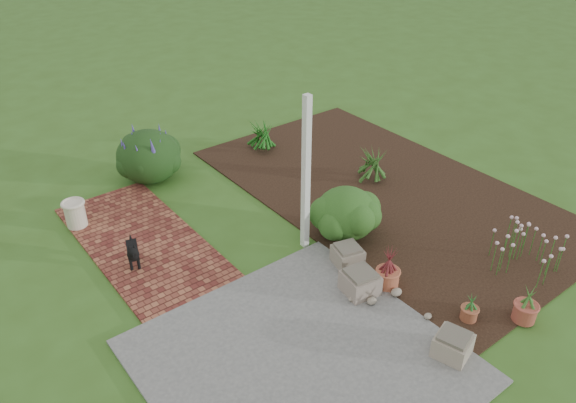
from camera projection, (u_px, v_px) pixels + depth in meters
ground at (294, 255)px, 8.63m from camera, size 80.00×80.00×0.00m
concrete_patio at (302, 361)px, 6.79m from camera, size 3.50×3.50×0.04m
brick_path at (142, 241)px, 8.92m from camera, size 1.60×3.50×0.04m
garden_bed at (384, 191)px, 10.26m from camera, size 4.00×7.00×0.03m
veranda_post at (306, 176)px, 8.20m from camera, size 0.10×0.10×2.50m
stone_trough_near at (453, 346)px, 6.79m from camera, size 0.51×0.51×0.27m
stone_trough_mid at (360, 283)px, 7.77m from camera, size 0.51×0.51×0.30m
stone_trough_far at (348, 256)px, 8.33m from camera, size 0.49×0.49×0.27m
black_dog at (133, 251)px, 8.20m from camera, size 0.28×0.51×0.46m
cream_ceramic_urn at (75, 214)px, 9.15m from camera, size 0.37×0.37×0.44m
evergreen_shrub at (346, 212)px, 8.84m from camera, size 1.03×1.03×0.84m
agapanthus_clump_back at (372, 161)px, 10.40m from camera, size 1.13×1.13×0.77m
agapanthus_clump_front at (261, 133)px, 11.50m from camera, size 1.06×1.06×0.76m
pink_flower_patch at (524, 248)px, 8.18m from camera, size 1.23×1.23×0.67m
terracotta_pot_bronze at (387, 278)px, 7.91m from camera, size 0.38×0.38×0.27m
terracotta_pot_small_left at (469, 313)px, 7.35m from camera, size 0.27×0.27×0.18m
terracotta_pot_small_right at (525, 312)px, 7.32m from camera, size 0.37×0.37×0.25m
purple_flowering_bush at (148, 155)px, 10.43m from camera, size 1.54×1.54×1.00m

